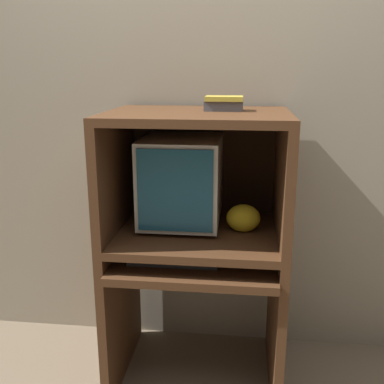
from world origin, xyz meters
TOP-DOWN VIEW (x-y plane):
  - wall_back at (0.00, 0.69)m, footprint 6.00×0.06m
  - desk_base at (0.00, 0.28)m, footprint 0.80×0.66m
  - desk_monitor_shelf at (0.00, 0.32)m, footprint 0.80×0.63m
  - hutch_upper at (0.00, 0.35)m, footprint 0.80×0.63m
  - crt_monitor at (-0.08, 0.40)m, footprint 0.36×0.43m
  - keyboard at (-0.09, 0.18)m, footprint 0.39×0.15m
  - mouse at (0.16, 0.16)m, footprint 0.06×0.04m
  - snack_bag at (0.21, 0.33)m, footprint 0.16×0.12m
  - book_stack at (0.11, 0.37)m, footprint 0.17×0.12m

SIDE VIEW (x-z plane):
  - desk_base at x=0.00m, z-range 0.07..0.75m
  - keyboard at x=-0.09m, z-range 0.67..0.70m
  - mouse at x=0.16m, z-range 0.67..0.70m
  - desk_monitor_shelf at x=0.00m, z-range 0.70..0.80m
  - snack_bag at x=0.21m, z-range 0.77..0.90m
  - crt_monitor at x=-0.08m, z-range 0.78..1.20m
  - hutch_upper at x=0.00m, z-range 0.86..1.40m
  - wall_back at x=0.00m, z-range 0.00..2.60m
  - book_stack at x=0.11m, z-range 1.32..1.38m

